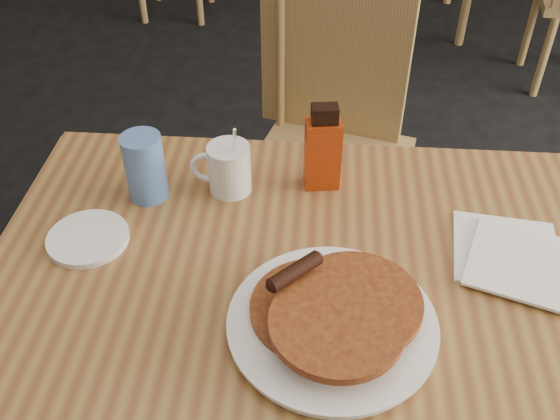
% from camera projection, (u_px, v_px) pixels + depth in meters
% --- Properties ---
extents(main_table, '(1.19, 0.81, 0.75)m').
position_uv_depth(main_table, '(317.00, 289.00, 1.08)').
color(main_table, olive).
rests_on(main_table, floor).
extents(chair_main_far, '(0.51, 0.52, 0.93)m').
position_uv_depth(chair_main_far, '(331.00, 120.00, 1.76)').
color(chair_main_far, '#AF8052').
rests_on(chair_main_far, floor).
extents(pancake_plate, '(0.32, 0.32, 0.09)m').
position_uv_depth(pancake_plate, '(333.00, 318.00, 0.94)').
color(pancake_plate, white).
rests_on(pancake_plate, main_table).
extents(coffee_mug, '(0.12, 0.08, 0.15)m').
position_uv_depth(coffee_mug, '(228.00, 168.00, 1.19)').
color(coffee_mug, white).
rests_on(coffee_mug, main_table).
extents(syrup_bottle, '(0.07, 0.05, 0.18)m').
position_uv_depth(syrup_bottle, '(323.00, 150.00, 1.18)').
color(syrup_bottle, maroon).
rests_on(syrup_bottle, main_table).
extents(napkin_stack, '(0.23, 0.24, 0.01)m').
position_uv_depth(napkin_stack, '(515.00, 257.00, 1.07)').
color(napkin_stack, white).
rests_on(napkin_stack, main_table).
extents(blue_tumbler, '(0.08, 0.08, 0.13)m').
position_uv_depth(blue_tumbler, '(145.00, 167.00, 1.16)').
color(blue_tumbler, '#5078BD').
rests_on(blue_tumbler, main_table).
extents(side_saucer, '(0.16, 0.16, 0.01)m').
position_uv_depth(side_saucer, '(88.00, 238.00, 1.10)').
color(side_saucer, white).
rests_on(side_saucer, main_table).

